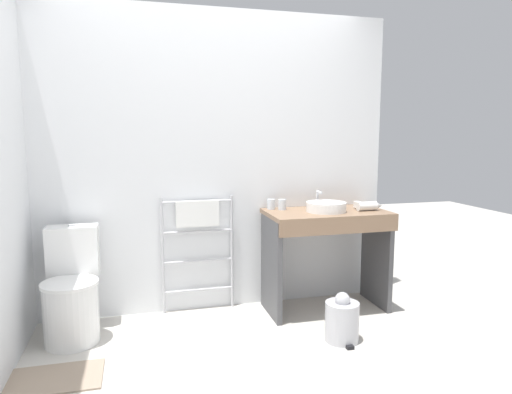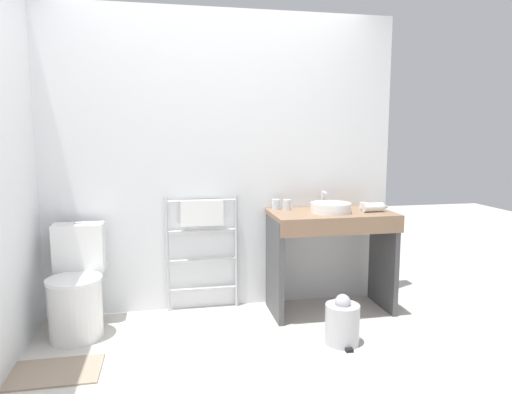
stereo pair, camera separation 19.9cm
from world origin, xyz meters
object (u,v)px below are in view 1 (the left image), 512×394
(toilet, at_px, (72,294))
(cup_near_edge, at_px, (282,205))
(cup_near_wall, at_px, (271,204))
(hair_dryer, at_px, (368,206))
(towel_radiator, at_px, (198,230))
(trash_bin, at_px, (342,320))
(sink_basin, at_px, (326,207))

(toilet, xyz_separation_m, cup_near_edge, (1.63, 0.21, 0.55))
(cup_near_wall, height_order, hair_dryer, cup_near_wall)
(towel_radiator, distance_m, cup_near_edge, 0.72)
(cup_near_wall, xyz_separation_m, trash_bin, (0.29, -0.79, -0.72))
(towel_radiator, relative_size, sink_basin, 2.95)
(towel_radiator, bearing_deg, sink_basin, -14.38)
(towel_radiator, height_order, cup_near_wall, towel_radiator)
(toilet, height_order, trash_bin, toilet)
(cup_near_wall, bearing_deg, cup_near_edge, -32.78)
(hair_dryer, distance_m, trash_bin, 1.00)
(towel_radiator, xyz_separation_m, trash_bin, (0.90, -0.82, -0.53))
(cup_near_wall, relative_size, cup_near_edge, 0.98)
(cup_near_edge, xyz_separation_m, trash_bin, (0.21, -0.73, -0.72))
(cup_near_edge, xyz_separation_m, hair_dryer, (0.67, -0.20, -0.01))
(toilet, distance_m, cup_near_wall, 1.67)
(toilet, relative_size, cup_near_wall, 9.36)
(sink_basin, xyz_separation_m, hair_dryer, (0.35, -0.03, -0.00))
(towel_radiator, bearing_deg, cup_near_wall, -3.15)
(sink_basin, distance_m, trash_bin, 0.92)
(trash_bin, bearing_deg, toilet, 164.04)
(towel_radiator, height_order, trash_bin, towel_radiator)
(cup_near_wall, relative_size, hair_dryer, 0.39)
(sink_basin, relative_size, hair_dryer, 1.47)
(cup_near_edge, bearing_deg, sink_basin, -28.66)
(toilet, height_order, cup_near_wall, cup_near_wall)
(cup_near_edge, bearing_deg, trash_bin, -74.06)
(sink_basin, bearing_deg, cup_near_wall, 150.48)
(toilet, height_order, sink_basin, sink_basin)
(sink_basin, relative_size, trash_bin, 0.91)
(towel_radiator, bearing_deg, trash_bin, -42.29)
(towel_radiator, distance_m, trash_bin, 1.33)
(towel_radiator, distance_m, hair_dryer, 1.41)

